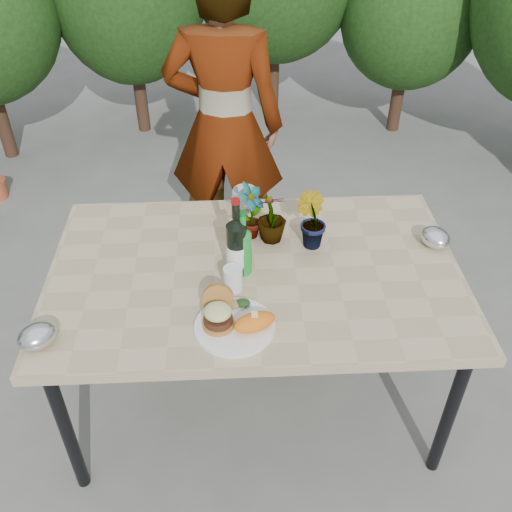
{
  "coord_description": "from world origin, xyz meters",
  "views": [
    {
      "loc": [
        -0.08,
        -1.7,
        2.17
      ],
      "look_at": [
        0.0,
        -0.08,
        0.88
      ],
      "focal_mm": 40.0,
      "sensor_mm": 36.0,
      "label": 1
    }
  ],
  "objects_px": {
    "patio_table": "(255,280)",
    "dinner_plate": "(235,327)",
    "wine_bottle": "(237,247)",
    "person": "(225,126)"
  },
  "relations": [
    {
      "from": "patio_table",
      "to": "dinner_plate",
      "type": "bearing_deg",
      "value": -105.31
    },
    {
      "from": "patio_table",
      "to": "wine_bottle",
      "type": "xyz_separation_m",
      "value": [
        -0.07,
        -0.01,
        0.18
      ]
    },
    {
      "from": "dinner_plate",
      "to": "wine_bottle",
      "type": "xyz_separation_m",
      "value": [
        0.02,
        0.3,
        0.11
      ]
    },
    {
      "from": "wine_bottle",
      "to": "person",
      "type": "xyz_separation_m",
      "value": [
        -0.04,
        1.05,
        -0.02
      ]
    },
    {
      "from": "patio_table",
      "to": "person",
      "type": "xyz_separation_m",
      "value": [
        -0.11,
        1.04,
        0.16
      ]
    },
    {
      "from": "patio_table",
      "to": "wine_bottle",
      "type": "bearing_deg",
      "value": -171.23
    },
    {
      "from": "dinner_plate",
      "to": "person",
      "type": "distance_m",
      "value": 1.36
    },
    {
      "from": "person",
      "to": "dinner_plate",
      "type": "bearing_deg",
      "value": 99.18
    },
    {
      "from": "wine_bottle",
      "to": "person",
      "type": "distance_m",
      "value": 1.05
    },
    {
      "from": "patio_table",
      "to": "dinner_plate",
      "type": "xyz_separation_m",
      "value": [
        -0.09,
        -0.31,
        0.06
      ]
    }
  ]
}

